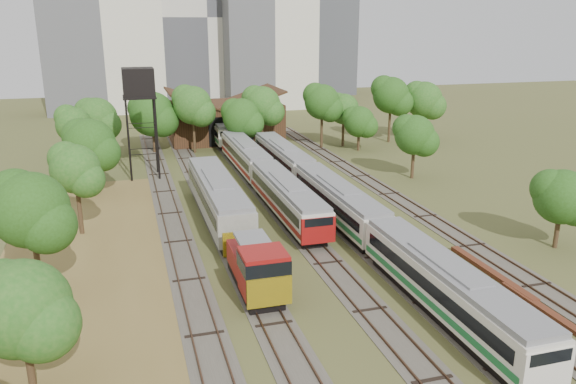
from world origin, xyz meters
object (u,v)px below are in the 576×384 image
object	(u,v)px
railcar_green_set	(338,202)
water_tower	(139,86)
railcar_red_set	(263,174)
shunter_locomotive	(257,269)

from	to	relation	value
railcar_green_set	water_tower	world-z (taller)	water_tower
railcar_red_set	water_tower	world-z (taller)	water_tower
railcar_green_set	water_tower	size ratio (longest dim) A/B	4.29
railcar_green_set	water_tower	bearing A→B (deg)	127.71
shunter_locomotive	water_tower	distance (m)	33.39
railcar_green_set	shunter_locomotive	bearing A→B (deg)	-130.53
railcar_green_set	shunter_locomotive	xyz separation A→B (m)	(-10.00, -11.69, -0.01)
railcar_green_set	railcar_red_set	bearing A→B (deg)	110.18
water_tower	railcar_green_set	bearing A→B (deg)	-52.29
shunter_locomotive	railcar_green_set	bearing A→B (deg)	49.47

